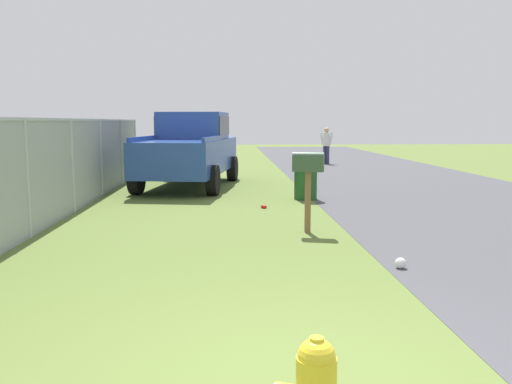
# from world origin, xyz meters

# --- Properties ---
(mailbox) EXTENTS (0.31, 0.54, 1.33)m
(mailbox) POSITION_xyz_m (5.22, -0.72, 1.07)
(mailbox) COLOR brown
(mailbox) RESTS_ON ground
(pickup_truck) EXTENTS (5.36, 2.81, 2.09)m
(pickup_truck) POSITION_xyz_m (11.83, 1.67, 1.10)
(pickup_truck) COLOR #284793
(pickup_truck) RESTS_ON ground
(trash_bin) EXTENTS (0.56, 0.56, 1.09)m
(trash_bin) POSITION_xyz_m (9.06, -1.23, 0.55)
(trash_bin) COLOR #1E4C1E
(trash_bin) RESTS_ON ground
(pedestrian) EXTENTS (0.30, 0.53, 1.57)m
(pedestrian) POSITION_xyz_m (19.74, -3.62, 0.90)
(pedestrian) COLOR #2D3351
(pedestrian) RESTS_ON ground
(fence_section) EXTENTS (14.66, 0.07, 1.89)m
(fence_section) POSITION_xyz_m (7.43, 3.71, 1.01)
(fence_section) COLOR #9EA3A8
(fence_section) RESTS_ON ground
(litter_bag_near_hydrant) EXTENTS (0.14, 0.14, 0.14)m
(litter_bag_near_hydrant) POSITION_xyz_m (2.95, -1.56, 0.07)
(litter_bag_near_hydrant) COLOR silver
(litter_bag_near_hydrant) RESTS_ON ground
(litter_can_midfield_b) EXTENTS (0.14, 0.12, 0.07)m
(litter_can_midfield_b) POSITION_xyz_m (7.75, -0.16, 0.03)
(litter_can_midfield_b) COLOR red
(litter_can_midfield_b) RESTS_ON ground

